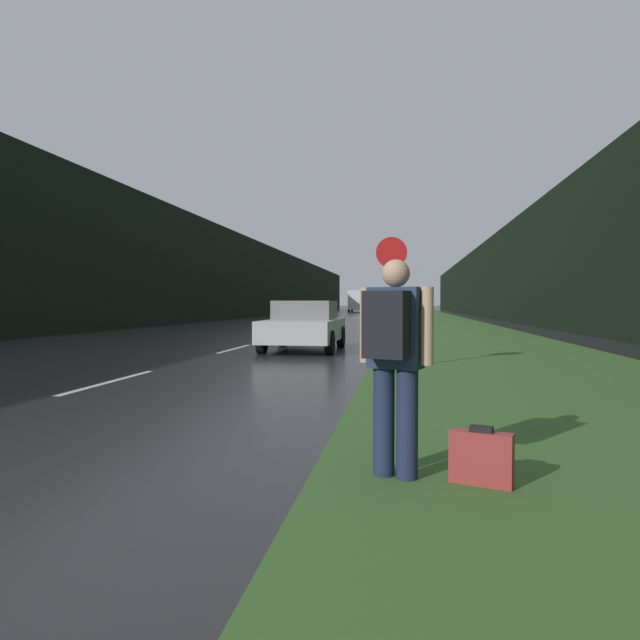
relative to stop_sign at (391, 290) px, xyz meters
The scene contains 13 objects.
grass_verge 31.26m from the stop_sign, 85.29° to the left, with size 6.00×240.00×0.02m, color #386028.
lane_stripe_b 5.49m from the stop_sign, 151.25° to the right, with size 0.12×3.00×0.01m, color silver.
lane_stripe_c 6.61m from the stop_sign, 135.84° to the left, with size 0.12×3.00×0.01m, color silver.
lane_stripe_d 12.46m from the stop_sign, 111.87° to the left, with size 0.12×3.00×0.01m, color silver.
lane_stripe_e 19.10m from the stop_sign, 104.00° to the left, with size 0.12×3.00×0.01m, color silver.
lane_stripe_f 25.93m from the stop_sign, 100.25° to the left, with size 0.12×3.00×0.01m, color silver.
treeline_far_side 43.74m from the stop_sign, 109.77° to the left, with size 2.00×140.00×7.33m, color black.
treeline_near_side 42.04m from the stop_sign, 78.23° to the left, with size 2.00×140.00×7.09m, color black.
stop_sign is the anchor object (origin of this frame).
hitchhiker_with_backpack 7.22m from the stop_sign, 88.46° to the right, with size 0.54×0.49×1.64m.
suitcase 7.43m from the stop_sign, 83.59° to the right, with size 0.46×0.26×0.44m.
car_passing_near 5.07m from the stop_sign, 120.31° to the left, with size 1.98×4.13×1.39m.
delivery_truck 74.19m from the stop_sign, 95.18° to the left, with size 2.63×7.66×3.22m.
Camera 1 is at (4.88, -2.52, 1.32)m, focal length 32.00 mm.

